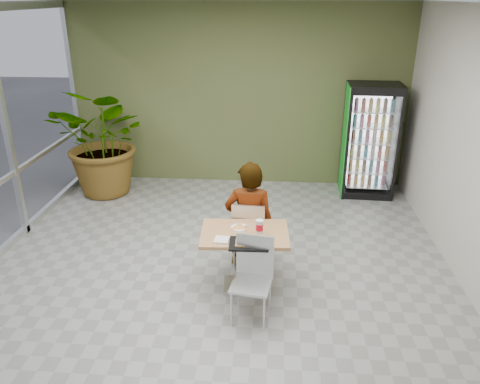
% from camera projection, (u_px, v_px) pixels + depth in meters
% --- Properties ---
extents(ground, '(7.00, 7.00, 0.00)m').
position_uv_depth(ground, '(215.00, 284.00, 5.74)').
color(ground, gray).
rests_on(ground, ground).
extents(room_envelope, '(6.00, 7.00, 3.20)m').
position_uv_depth(room_envelope, '(212.00, 161.00, 5.12)').
color(room_envelope, beige).
rests_on(room_envelope, ground).
extents(dining_table, '(1.04, 0.76, 0.75)m').
position_uv_depth(dining_table, '(245.00, 248.00, 5.48)').
color(dining_table, tan).
rests_on(dining_table, ground).
extents(chair_far, '(0.43, 0.43, 0.92)m').
position_uv_depth(chair_far, '(249.00, 230.00, 5.90)').
color(chair_far, silver).
rests_on(chair_far, ground).
extents(chair_near, '(0.47, 0.47, 0.93)m').
position_uv_depth(chair_near, '(253.00, 271.00, 5.02)').
color(chair_near, silver).
rests_on(chair_near, ground).
extents(seated_woman, '(0.66, 0.44, 1.73)m').
position_uv_depth(seated_woman, '(249.00, 226.00, 5.94)').
color(seated_woman, black).
rests_on(seated_woman, ground).
extents(pizza_plate, '(0.25, 0.20, 0.03)m').
position_uv_depth(pizza_plate, '(239.00, 227.00, 5.49)').
color(pizza_plate, white).
rests_on(pizza_plate, dining_table).
extents(soda_cup, '(0.09, 0.09, 0.16)m').
position_uv_depth(soda_cup, '(259.00, 226.00, 5.37)').
color(soda_cup, white).
rests_on(soda_cup, dining_table).
extents(napkin_stack, '(0.17, 0.17, 0.02)m').
position_uv_depth(napkin_stack, '(222.00, 240.00, 5.21)').
color(napkin_stack, white).
rests_on(napkin_stack, dining_table).
extents(cafeteria_tray, '(0.44, 0.32, 0.02)m').
position_uv_depth(cafeteria_tray, '(249.00, 244.00, 5.12)').
color(cafeteria_tray, black).
rests_on(cafeteria_tray, dining_table).
extents(beverage_fridge, '(0.91, 0.71, 1.93)m').
position_uv_depth(beverage_fridge, '(370.00, 141.00, 8.01)').
color(beverage_fridge, black).
rests_on(beverage_fridge, ground).
extents(potted_plant, '(2.10, 1.95, 1.92)m').
position_uv_depth(potted_plant, '(106.00, 141.00, 8.03)').
color(potted_plant, '#255B24').
rests_on(potted_plant, ground).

